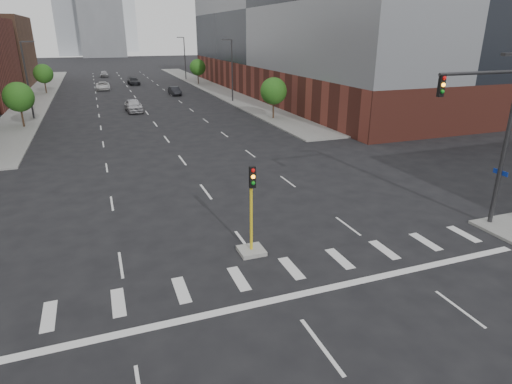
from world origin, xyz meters
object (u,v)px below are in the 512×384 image
car_far_left (103,86)px  car_distant (104,74)px  mast_arm_signal (497,124)px  car_near_left (134,105)px  car_deep_right (134,81)px  median_traffic_signal (252,235)px  car_mid_right (175,91)px

car_far_left → car_distant: 25.59m
mast_arm_signal → car_near_left: (-14.11, 43.82, -4.79)m
car_far_left → car_deep_right: bearing=46.5°
median_traffic_signal → car_mid_right: median_traffic_signal is taller
car_mid_right → car_far_left: car_far_left is taller
mast_arm_signal → car_deep_right: size_ratio=1.84×
car_distant → mast_arm_signal: bearing=-77.1°
car_mid_right → car_distant: size_ratio=0.94×
car_near_left → car_mid_right: bearing=57.7°
car_near_left → car_mid_right: size_ratio=1.19×
median_traffic_signal → car_near_left: (-1.50, 42.35, -0.12)m
median_traffic_signal → car_far_left: 68.64m
median_traffic_signal → car_far_left: bearing=93.8°
mast_arm_signal → median_traffic_signal: bearing=173.4°
mast_arm_signal → car_deep_right: (-11.11, 76.26, -4.93)m
median_traffic_signal → car_deep_right: median_traffic_signal is taller
car_mid_right → car_distant: 38.67m
mast_arm_signal → car_distant: size_ratio=2.03×
median_traffic_signal → car_distant: bearing=92.1°
car_near_left → car_mid_right: (8.09, 14.38, -0.16)m
mast_arm_signal → car_distant: mast_arm_signal is taller
median_traffic_signal → car_deep_right: bearing=88.9°
mast_arm_signal → car_far_left: size_ratio=1.75×
mast_arm_signal → car_mid_right: 58.72m
median_traffic_signal → car_mid_right: (6.59, 56.73, -0.28)m
car_deep_right → mast_arm_signal: bearing=-86.1°
car_mid_right → mast_arm_signal: bearing=-87.6°
median_traffic_signal → car_mid_right: 57.11m
car_far_left → car_deep_right: size_ratio=1.05×
median_traffic_signal → car_far_left: size_ratio=0.85×
car_mid_right → car_near_left: bearing=-122.9°
mast_arm_signal → car_distant: bearing=99.6°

